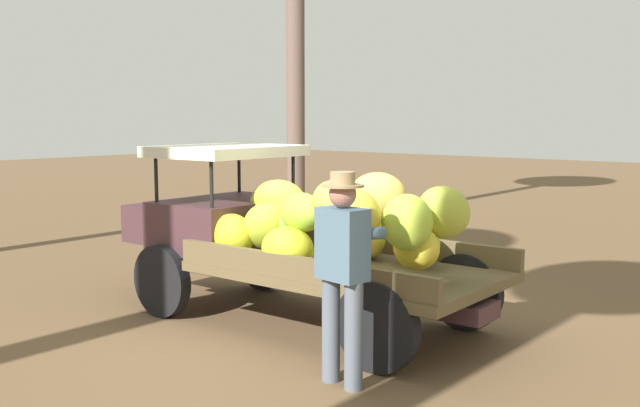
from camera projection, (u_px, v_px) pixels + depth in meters
The scene contains 3 objects.
ground_plane at pixel (291, 328), 7.50m from camera, with size 60.00×60.00×0.00m, color brown.
truck at pixel (287, 233), 7.70m from camera, with size 4.52×1.87×1.83m.
farmer at pixel (343, 265), 5.80m from camera, with size 0.52×0.48×1.73m.
Camera 1 is at (-4.93, 5.38, 2.17)m, focal length 41.01 mm.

